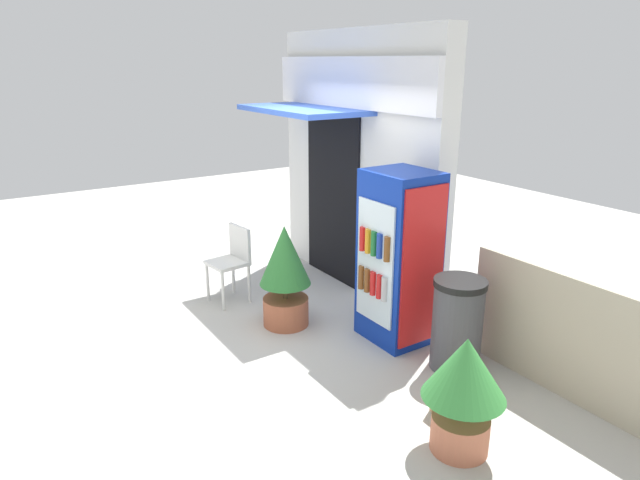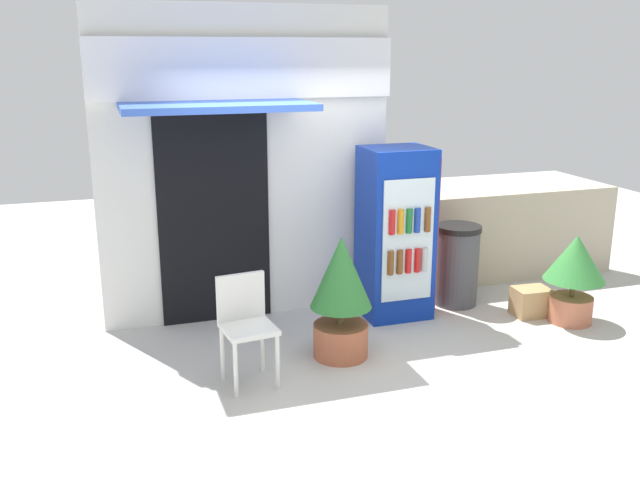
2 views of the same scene
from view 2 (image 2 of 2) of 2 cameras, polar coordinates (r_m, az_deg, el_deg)
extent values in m
plane|color=beige|center=(6.06, 1.92, -10.57)|extent=(16.00, 16.00, 0.00)
cube|color=silver|center=(6.96, -6.22, 6.10)|extent=(2.91, 0.26, 3.08)
cube|color=white|center=(6.71, -6.15, 13.89)|extent=(2.91, 0.08, 0.56)
cube|color=blue|center=(6.26, -8.46, 10.85)|extent=(1.67, 0.89, 0.06)
cube|color=black|center=(6.85, -8.71, 1.80)|extent=(1.09, 0.03, 2.12)
cube|color=#0C2D9E|center=(7.02, 6.20, 0.58)|extent=(0.66, 0.58, 1.73)
cube|color=silver|center=(6.76, 7.24, -0.05)|extent=(0.53, 0.02, 1.21)
cube|color=red|center=(7.17, 8.70, 0.79)|extent=(0.02, 0.52, 1.56)
cylinder|color=brown|center=(6.72, 5.83, -1.88)|extent=(0.06, 0.06, 0.24)
cylinder|color=brown|center=(6.76, 6.58, -1.80)|extent=(0.06, 0.06, 0.24)
cylinder|color=red|center=(6.80, 7.28, -1.73)|extent=(0.06, 0.06, 0.24)
cylinder|color=red|center=(6.84, 8.03, -1.65)|extent=(0.06, 0.06, 0.24)
cylinder|color=#B2B2B7|center=(6.87, 8.58, -1.59)|extent=(0.06, 0.06, 0.24)
cylinder|color=red|center=(6.62, 5.95, 1.47)|extent=(0.06, 0.06, 0.24)
cylinder|color=orange|center=(6.65, 6.66, 1.52)|extent=(0.06, 0.06, 0.24)
cylinder|color=#196B2D|center=(6.69, 7.36, 1.58)|extent=(0.06, 0.06, 0.24)
cylinder|color=#1938A5|center=(6.73, 8.02, 1.63)|extent=(0.06, 0.06, 0.24)
cylinder|color=brown|center=(6.77, 8.85, 1.70)|extent=(0.06, 0.06, 0.24)
cylinder|color=silver|center=(5.55, -6.96, -10.60)|extent=(0.04, 0.04, 0.46)
cylinder|color=silver|center=(5.65, -3.51, -9.99)|extent=(0.04, 0.04, 0.46)
cylinder|color=silver|center=(5.85, -8.05, -9.20)|extent=(0.04, 0.04, 0.46)
cylinder|color=silver|center=(5.95, -4.77, -8.66)|extent=(0.04, 0.04, 0.46)
cube|color=silver|center=(5.65, -5.89, -7.28)|extent=(0.45, 0.45, 0.04)
cube|color=silver|center=(5.73, -6.56, -4.64)|extent=(0.41, 0.09, 0.39)
cylinder|color=#AD5B3D|center=(6.24, 1.71, -8.24)|extent=(0.49, 0.49, 0.30)
cylinder|color=brown|center=(6.15, 1.73, -6.23)|extent=(0.05, 0.05, 0.17)
cone|color=#2D7533|center=(6.01, 1.76, -2.66)|extent=(0.55, 0.55, 0.64)
cylinder|color=#BC6B4C|center=(7.43, 19.94, -5.37)|extent=(0.42, 0.42, 0.27)
cylinder|color=brown|center=(7.36, 20.10, -3.75)|extent=(0.05, 0.05, 0.17)
cone|color=#388C3D|center=(7.26, 20.33, -1.39)|extent=(0.60, 0.60, 0.46)
cylinder|color=#47474C|center=(7.54, 11.20, -2.25)|extent=(0.46, 0.46, 0.81)
cylinder|color=black|center=(7.42, 11.37, 0.96)|extent=(0.48, 0.48, 0.06)
cube|color=#B7AD93|center=(8.48, 16.08, 0.32)|extent=(2.52, 0.22, 1.06)
cube|color=tan|center=(7.48, 16.99, -4.89)|extent=(0.38, 0.30, 0.29)
camera|label=1|loc=(7.26, 51.46, 10.34)|focal=31.41mm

